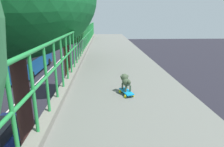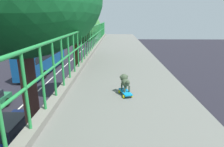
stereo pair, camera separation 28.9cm
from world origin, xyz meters
The scene contains 6 objects.
overpass_deck centered at (1.12, 0.00, 4.82)m, with size 2.84×33.18×0.50m.
green_railing centered at (-0.25, 0.00, 5.34)m, with size 0.20×31.52×1.20m.
city_bus centered at (-8.45, 20.73, 1.91)m, with size 2.56×11.27×3.38m.
roadside_tree_far centered at (-2.29, 12.08, 5.94)m, with size 3.89×3.89×7.42m.
toy_skateboard centered at (1.11, 0.64, 5.13)m, with size 0.30×0.47×0.09m.
small_dog centered at (1.10, 0.72, 5.36)m, with size 0.24×0.38×0.34m.
Camera 1 is at (0.63, -3.15, 6.64)m, focal length 30.85 mm.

